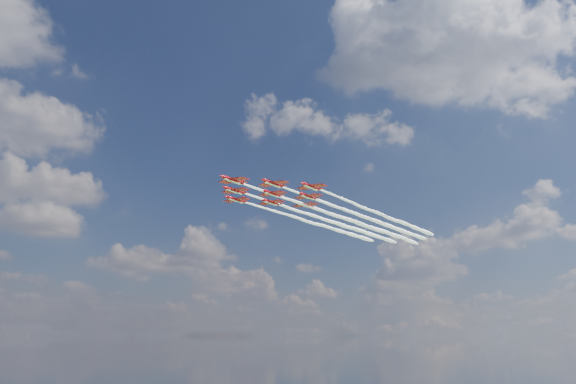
# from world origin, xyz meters

# --- Properties ---
(jet_lead) EXTENTS (98.38, 41.20, 2.51)m
(jet_lead) POSITION_xyz_m (33.80, 15.24, 87.86)
(jet_lead) COLOR #A30912
(jet_row2_port) EXTENTS (98.38, 41.20, 2.51)m
(jet_row2_port) POSITION_xyz_m (44.65, 12.04, 87.86)
(jet_row2_port) COLOR #A30912
(jet_row2_starb) EXTENTS (98.38, 41.20, 2.51)m
(jet_row2_starb) POSITION_xyz_m (39.63, 24.93, 87.86)
(jet_row2_starb) COLOR #A30912
(jet_row3_port) EXTENTS (98.38, 41.20, 2.51)m
(jet_row3_port) POSITION_xyz_m (55.50, 8.84, 87.86)
(jet_row3_port) COLOR #A30912
(jet_row3_centre) EXTENTS (98.38, 41.20, 2.51)m
(jet_row3_centre) POSITION_xyz_m (50.49, 21.73, 87.86)
(jet_row3_centre) COLOR #A30912
(jet_row3_starb) EXTENTS (98.38, 41.20, 2.51)m
(jet_row3_starb) POSITION_xyz_m (45.47, 34.62, 87.86)
(jet_row3_starb) COLOR #A30912
(jet_row4_port) EXTENTS (98.38, 41.20, 2.51)m
(jet_row4_port) POSITION_xyz_m (61.34, 18.53, 87.86)
(jet_row4_port) COLOR #A30912
(jet_row4_starb) EXTENTS (98.38, 41.20, 2.51)m
(jet_row4_starb) POSITION_xyz_m (56.32, 31.42, 87.86)
(jet_row4_starb) COLOR #A30912
(jet_tail) EXTENTS (98.38, 41.20, 2.51)m
(jet_tail) POSITION_xyz_m (67.17, 28.22, 87.86)
(jet_tail) COLOR #A30912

